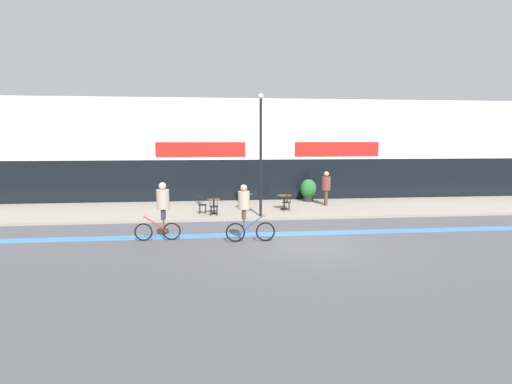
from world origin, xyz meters
TOP-DOWN VIEW (x-y plane):
  - ground_plane at (0.00, 0.00)m, footprint 120.00×120.00m
  - sidewalk_slab at (0.00, 7.25)m, footprint 40.00×5.50m
  - storefront_facade at (0.00, 11.97)m, footprint 40.00×4.06m
  - bike_lane_stripe at (0.00, 1.83)m, footprint 36.00×0.70m
  - bistro_table_0 at (-3.33, 5.89)m, footprint 0.63×0.63m
  - bistro_table_1 at (-1.71, 7.07)m, footprint 0.77×0.77m
  - bistro_table_2 at (0.29, 6.75)m, footprint 0.78×0.78m
  - cafe_chair_0_near at (-3.34, 5.27)m, footprint 0.44×0.59m
  - cafe_chair_0_side at (-3.96, 5.90)m, footprint 0.60×0.44m
  - cafe_chair_1_near at (-1.72, 6.45)m, footprint 0.45×0.60m
  - cafe_chair_2_near at (0.29, 6.12)m, footprint 0.40×0.57m
  - planter_pot at (2.14, 9.21)m, footprint 0.91×0.91m
  - lamp_post at (-1.16, 4.95)m, footprint 0.26×0.26m
  - cyclist_0 at (-2.20, 0.80)m, footprint 1.80×0.48m
  - cyclist_1 at (-5.24, 1.34)m, footprint 1.67×0.49m
  - pedestrian_near_end at (2.75, 7.67)m, footprint 0.54×0.54m

SIDE VIEW (x-z plane):
  - ground_plane at x=0.00m, z-range 0.00..0.00m
  - bike_lane_stripe at x=0.00m, z-range 0.00..0.01m
  - sidewalk_slab at x=0.00m, z-range 0.00..0.12m
  - bistro_table_0 at x=-3.33m, z-range 0.27..0.97m
  - cafe_chair_0_near at x=-3.34m, z-range 0.19..1.09m
  - cafe_chair_0_side at x=-3.96m, z-range 0.19..1.09m
  - cafe_chair_1_near at x=-1.72m, z-range 0.19..1.09m
  - cafe_chair_2_near at x=0.29m, z-range 0.19..1.09m
  - bistro_table_2 at x=0.29m, z-range 0.28..1.00m
  - bistro_table_1 at x=-1.71m, z-range 0.29..1.05m
  - planter_pot at x=2.14m, z-range 0.15..1.44m
  - cyclist_0 at x=-2.20m, z-range 0.14..2.23m
  - pedestrian_near_end at x=2.75m, z-range 0.29..2.15m
  - cyclist_1 at x=-5.24m, z-range 0.21..2.36m
  - storefront_facade at x=0.00m, z-range -0.02..6.03m
  - lamp_post at x=-1.16m, z-range 0.53..6.16m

